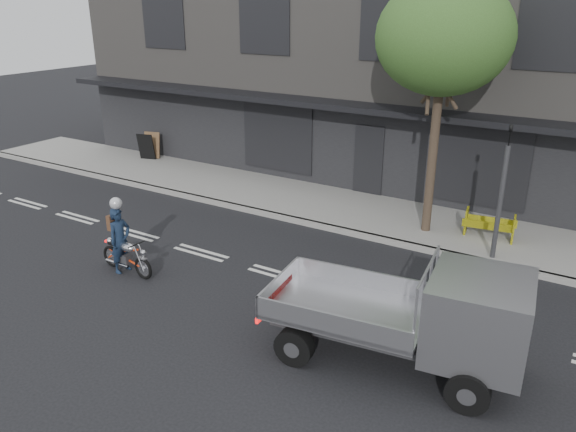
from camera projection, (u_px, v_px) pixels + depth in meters
The scene contains 11 objects.
ground at pixel (279, 275), 13.45m from camera, with size 80.00×80.00×0.00m, color black.
sidewalk at pixel (361, 212), 17.16m from camera, with size 32.00×3.20×0.15m, color gray.
kerb at pixel (337, 229), 15.88m from camera, with size 32.00×0.20×0.15m, color gray.
building_main at pixel (439, 61), 20.98m from camera, with size 26.00×10.00×8.00m, color slate.
street_tree at pixel (444, 38), 13.80m from camera, with size 3.40×3.40×6.74m.
traffic_light_pole at pixel (500, 200), 13.48m from camera, with size 0.12×0.12×3.50m.
motorcycle at pixel (126, 255), 13.42m from camera, with size 1.70×0.49×0.87m.
rider at pixel (120, 240), 13.36m from camera, with size 0.59×0.39×1.61m, color #15233A.
flatbed_ute at pixel (452, 317), 9.45m from camera, with size 4.64×2.31×2.07m.
construction_barrier at pixel (488, 227), 14.90m from camera, with size 1.32×0.53×0.74m, color #FFF60D, non-canonical shape.
sandwich_board at pixel (146, 147), 22.28m from camera, with size 0.66×0.44×1.04m, color black, non-canonical shape.
Camera 1 is at (6.43, -10.15, 6.20)m, focal length 35.00 mm.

